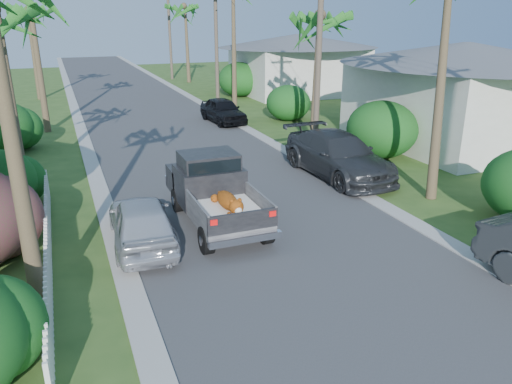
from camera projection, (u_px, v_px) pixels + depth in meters
name	position (u px, v px, depth m)	size (l,w,h in m)	color
ground	(374.00, 331.00, 10.00)	(120.00, 120.00, 0.00)	#31501E
road	(149.00, 114.00, 31.88)	(8.00, 100.00, 0.02)	#38383A
curb_left	(78.00, 119.00, 30.38)	(0.60, 100.00, 0.06)	#A5A39E
curb_right	(213.00, 110.00, 33.38)	(0.60, 100.00, 0.06)	#A5A39E
pickup_truck	(212.00, 188.00, 15.19)	(1.98, 5.12, 2.06)	black
parked_car_rm	(338.00, 156.00, 19.41)	(2.32, 5.70, 1.66)	#2C2E31
parked_car_rf	(223.00, 111.00, 29.23)	(1.67, 4.16, 1.42)	black
parked_car_ln	(142.00, 222.00, 13.55)	(1.63, 4.04, 1.38)	silver
palm_l_d	(27.00, 8.00, 35.35)	(4.40, 4.40, 7.70)	brown
palm_r_b	(319.00, 16.00, 23.44)	(4.40, 4.40, 7.20)	brown
palm_r_d	(185.00, 6.00, 45.03)	(4.40, 4.40, 8.00)	brown
shrub_r_b	(382.00, 129.00, 21.93)	(3.00, 3.30, 2.50)	#14481B
shrub_r_c	(288.00, 103.00, 29.77)	(2.60, 2.86, 2.10)	#14481B
shrub_r_d	(239.00, 79.00, 38.62)	(3.20, 3.52, 2.60)	#14481B
picket_fence	(48.00, 246.00, 12.55)	(0.10, 11.00, 1.00)	white
house_right_near	(461.00, 97.00, 24.29)	(8.00, 9.00, 4.80)	silver
house_right_far	(298.00, 66.00, 40.09)	(9.00, 8.00, 4.60)	silver
utility_pole_b	(319.00, 49.00, 21.79)	(1.60, 0.26, 9.00)	brown
utility_pole_c	(216.00, 36.00, 34.93)	(1.60, 0.26, 9.00)	brown
utility_pole_d	(170.00, 31.00, 48.06)	(1.60, 0.26, 9.00)	brown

